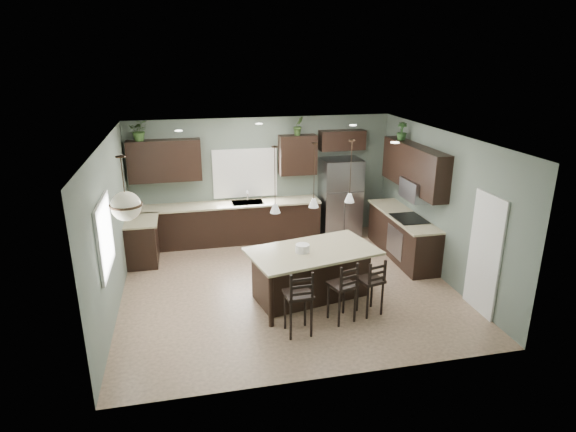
# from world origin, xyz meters

# --- Properties ---
(ground) EXTENTS (6.00, 6.00, 0.00)m
(ground) POSITION_xyz_m (0.00, 0.00, 0.00)
(ground) COLOR #9E8466
(ground) RESTS_ON ground
(pantry_door) EXTENTS (0.04, 0.82, 2.04)m
(pantry_door) POSITION_xyz_m (2.98, -1.55, 1.02)
(pantry_door) COLOR white
(pantry_door) RESTS_ON ground
(window_back) EXTENTS (1.35, 0.02, 1.00)m
(window_back) POSITION_xyz_m (-0.40, 2.73, 1.55)
(window_back) COLOR white
(window_back) RESTS_ON room_shell
(window_left) EXTENTS (0.02, 1.10, 1.00)m
(window_left) POSITION_xyz_m (-2.98, -0.80, 1.55)
(window_left) COLOR white
(window_left) RESTS_ON room_shell
(left_return_cabs) EXTENTS (0.60, 0.90, 0.90)m
(left_return_cabs) POSITION_xyz_m (-2.70, 1.70, 0.45)
(left_return_cabs) COLOR black
(left_return_cabs) RESTS_ON ground
(left_return_countertop) EXTENTS (0.66, 0.96, 0.04)m
(left_return_countertop) POSITION_xyz_m (-2.68, 1.70, 0.92)
(left_return_countertop) COLOR #C3B993
(left_return_countertop) RESTS_ON left_return_cabs
(back_lower_cabs) EXTENTS (4.20, 0.60, 0.90)m
(back_lower_cabs) POSITION_xyz_m (-0.85, 2.45, 0.45)
(back_lower_cabs) COLOR black
(back_lower_cabs) RESTS_ON ground
(back_countertop) EXTENTS (4.20, 0.66, 0.04)m
(back_countertop) POSITION_xyz_m (-0.85, 2.43, 0.92)
(back_countertop) COLOR #C3B993
(back_countertop) RESTS_ON back_lower_cabs
(sink_inset) EXTENTS (0.70, 0.45, 0.01)m
(sink_inset) POSITION_xyz_m (-0.40, 2.43, 0.94)
(sink_inset) COLOR gray
(sink_inset) RESTS_ON back_countertop
(faucet) EXTENTS (0.02, 0.02, 0.28)m
(faucet) POSITION_xyz_m (-0.40, 2.40, 1.08)
(faucet) COLOR silver
(faucet) RESTS_ON back_countertop
(back_upper_left) EXTENTS (1.55, 0.34, 0.90)m
(back_upper_left) POSITION_xyz_m (-2.15, 2.58, 1.95)
(back_upper_left) COLOR black
(back_upper_left) RESTS_ON room_shell
(back_upper_right) EXTENTS (0.85, 0.34, 0.90)m
(back_upper_right) POSITION_xyz_m (0.80, 2.58, 1.95)
(back_upper_right) COLOR black
(back_upper_right) RESTS_ON room_shell
(fridge_header) EXTENTS (1.05, 0.34, 0.45)m
(fridge_header) POSITION_xyz_m (1.85, 2.58, 2.25)
(fridge_header) COLOR black
(fridge_header) RESTS_ON room_shell
(right_lower_cabs) EXTENTS (0.60, 2.35, 0.90)m
(right_lower_cabs) POSITION_xyz_m (2.70, 0.87, 0.45)
(right_lower_cabs) COLOR black
(right_lower_cabs) RESTS_ON ground
(right_countertop) EXTENTS (0.66, 2.35, 0.04)m
(right_countertop) POSITION_xyz_m (2.68, 0.87, 0.92)
(right_countertop) COLOR #C3B993
(right_countertop) RESTS_ON right_lower_cabs
(cooktop) EXTENTS (0.58, 0.75, 0.02)m
(cooktop) POSITION_xyz_m (2.68, 0.60, 0.94)
(cooktop) COLOR black
(cooktop) RESTS_ON right_countertop
(wall_oven_front) EXTENTS (0.01, 0.72, 0.60)m
(wall_oven_front) POSITION_xyz_m (2.40, 0.60, 0.45)
(wall_oven_front) COLOR gray
(wall_oven_front) RESTS_ON right_lower_cabs
(right_upper_cabs) EXTENTS (0.34, 2.35, 0.90)m
(right_upper_cabs) POSITION_xyz_m (2.83, 0.87, 1.95)
(right_upper_cabs) COLOR black
(right_upper_cabs) RESTS_ON room_shell
(microwave) EXTENTS (0.40, 0.75, 0.40)m
(microwave) POSITION_xyz_m (2.78, 0.60, 1.55)
(microwave) COLOR gray
(microwave) RESTS_ON right_upper_cabs
(refrigerator) EXTENTS (0.90, 0.74, 1.85)m
(refrigerator) POSITION_xyz_m (1.79, 2.40, 0.93)
(refrigerator) COLOR gray
(refrigerator) RESTS_ON ground
(kitchen_island) EXTENTS (2.40, 1.68, 0.92)m
(kitchen_island) POSITION_xyz_m (0.33, -0.55, 0.46)
(kitchen_island) COLOR black
(kitchen_island) RESTS_ON ground
(serving_dish) EXTENTS (0.24, 0.24, 0.14)m
(serving_dish) POSITION_xyz_m (0.14, -0.59, 0.99)
(serving_dish) COLOR white
(serving_dish) RESTS_ON kitchen_island
(bar_stool_left) EXTENTS (0.43, 0.43, 1.10)m
(bar_stool_left) POSITION_xyz_m (-0.17, -1.59, 0.55)
(bar_stool_left) COLOR black
(bar_stool_left) RESTS_ON ground
(bar_stool_center) EXTENTS (0.49, 0.49, 1.05)m
(bar_stool_center) POSITION_xyz_m (0.60, -1.37, 0.53)
(bar_stool_center) COLOR black
(bar_stool_center) RESTS_ON ground
(bar_stool_right) EXTENTS (0.45, 0.45, 1.00)m
(bar_stool_right) POSITION_xyz_m (1.14, -1.25, 0.50)
(bar_stool_right) COLOR black
(bar_stool_right) RESTS_ON ground
(pendant_left) EXTENTS (0.17, 0.17, 1.10)m
(pendant_left) POSITION_xyz_m (-0.35, -0.70, 2.25)
(pendant_left) COLOR white
(pendant_left) RESTS_ON room_shell
(pendant_center) EXTENTS (0.17, 0.17, 1.10)m
(pendant_center) POSITION_xyz_m (0.33, -0.55, 2.25)
(pendant_center) COLOR white
(pendant_center) RESTS_ON room_shell
(pendant_right) EXTENTS (0.17, 0.17, 1.10)m
(pendant_right) POSITION_xyz_m (1.02, -0.40, 2.25)
(pendant_right) COLOR white
(pendant_right) RESTS_ON room_shell
(chandelier) EXTENTS (0.47, 0.47, 0.97)m
(chandelier) POSITION_xyz_m (-2.60, -0.97, 2.32)
(chandelier) COLOR beige
(chandelier) RESTS_ON room_shell
(plant_back_left) EXTENTS (0.41, 0.36, 0.44)m
(plant_back_left) POSITION_xyz_m (-2.61, 2.55, 2.62)
(plant_back_left) COLOR #335425
(plant_back_left) RESTS_ON back_upper_left
(plant_back_right) EXTENTS (0.28, 0.25, 0.43)m
(plant_back_right) POSITION_xyz_m (0.80, 2.55, 2.61)
(plant_back_right) COLOR #324F22
(plant_back_right) RESTS_ON back_upper_right
(plant_right_wall) EXTENTS (0.27, 0.27, 0.37)m
(plant_right_wall) POSITION_xyz_m (2.80, 1.49, 2.59)
(plant_right_wall) COLOR #284D21
(plant_right_wall) RESTS_ON right_upper_cabs
(room_shell) EXTENTS (6.00, 6.00, 6.00)m
(room_shell) POSITION_xyz_m (0.00, 0.00, 1.70)
(room_shell) COLOR #5C6A5D
(room_shell) RESTS_ON ground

